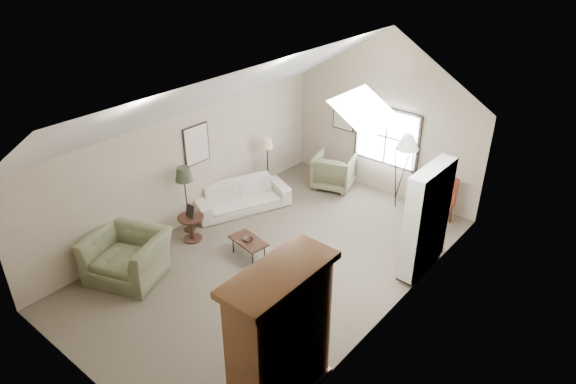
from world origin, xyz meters
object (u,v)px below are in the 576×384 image
Objects in this scene: armchair_near at (127,256)px; side_table at (192,228)px; side_chair at (441,200)px; sofa at (241,196)px; armchair_far at (334,171)px; armoire at (280,337)px; coffee_table at (249,248)px.

armchair_near is 2.47× the size of side_table.
sofa is at bearing -135.49° from side_chair.
side_chair is at bearing 164.18° from armchair_far.
side_chair is (2.80, 0.10, 0.11)m from armchair_far.
armoire is 4.09m from armchair_near.
coffee_table is 1.40m from side_table.
side_table is (0.10, -1.60, -0.05)m from sofa.
armoire reaches higher than side_chair.
armoire is at bearing 100.63° from armchair_far.
side_chair is at bearing -34.62° from sofa.
armoire is at bearing -24.78° from side_table.
sofa is at bearing 138.41° from coffee_table.
sofa is 4.52m from side_chair.
side_table is at bearing -120.54° from side_chair.
sofa is at bearing 93.58° from side_table.
armchair_near is 1.60m from side_table.
coffee_table is (1.46, -1.30, -0.12)m from sofa.
armchair_near is at bearing -111.13° from side_chair.
armchair_near is at bearing -154.58° from sofa.
armoire is 1.60× the size of armchair_near.
armoire is 5.90m from side_chair.
armoire is 3.95× the size of side_table.
sofa is 2.01× the size of side_chair.
side_table is (-0.02, 1.59, -0.17)m from armchair_near.
side_chair is at bearing 35.21° from armchair_near.
sofa is at bearing 70.89° from armchair_near.
sofa is 2.52m from armchair_far.
armchair_near reaches higher than side_table.
armoire is 6.59m from armchair_far.
side_table is (-0.92, -3.90, -0.16)m from armchair_far.
side_table is at bearing 69.39° from armchair_near.
armoire is at bearing -38.96° from coffee_table.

